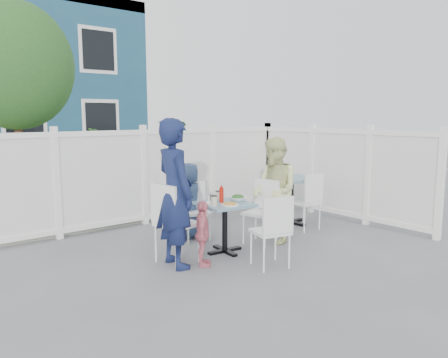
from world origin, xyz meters
TOP-DOWN VIEW (x-y plane):
  - ground at (0.00, 0.00)m, footprint 80.00×80.00m
  - near_sidewalk at (0.00, 3.80)m, footprint 24.00×2.60m
  - street at (0.00, 7.50)m, footprint 24.00×5.00m
  - far_sidewalk at (0.00, 10.60)m, footprint 24.00×1.60m
  - fence_back at (0.10, 2.40)m, footprint 5.86×0.08m
  - fence_right at (3.00, 0.60)m, footprint 0.08×3.66m
  - tree at (-1.60, 3.30)m, footprint 1.80×1.62m
  - potted_shrub_a at (-0.17, 3.10)m, footprint 1.17×1.17m
  - potted_shrub_b at (1.70, 3.00)m, footprint 1.88×1.74m
  - main_table at (0.18, 0.34)m, footprint 0.71×0.71m
  - spare_table at (2.06, 0.86)m, footprint 0.79×0.79m
  - chair_left at (-0.63, 0.39)m, footprint 0.50×0.52m
  - chair_right at (0.90, 0.35)m, footprint 0.49×0.50m
  - chair_back at (0.25, 1.14)m, footprint 0.49×0.48m
  - chair_near at (0.23, -0.52)m, footprint 0.50×0.48m
  - chair_spare at (1.93, 0.38)m, footprint 0.43×0.41m
  - man at (-0.63, 0.30)m, footprint 0.50×0.70m
  - woman at (1.05, 0.26)m, footprint 0.79×0.89m
  - boy at (0.21, 1.23)m, footprint 0.65×0.55m
  - toddler at (-0.38, 0.08)m, footprint 0.44×0.50m
  - plate_main at (0.13, 0.17)m, footprint 0.23×0.23m
  - plate_side at (-0.02, 0.41)m, footprint 0.20×0.20m
  - salad_bowl at (0.40, 0.33)m, footprint 0.24×0.24m
  - coffee_cup_a at (-0.06, 0.27)m, footprint 0.09×0.09m
  - coffee_cup_b at (0.22, 0.54)m, footprint 0.08×0.08m
  - ketchup_bottle at (0.17, 0.40)m, footprint 0.06×0.06m
  - salt_shaker at (0.09, 0.58)m, footprint 0.03×0.03m
  - pepper_shaker at (0.12, 0.61)m, footprint 0.03×0.03m

SIDE VIEW (x-z plane):
  - ground at x=0.00m, z-range 0.00..0.00m
  - street at x=0.00m, z-range 0.00..0.01m
  - near_sidewalk at x=0.00m, z-range 0.00..0.01m
  - far_sidewalk at x=0.00m, z-range 0.00..0.01m
  - toddler at x=-0.38m, z-range 0.00..0.81m
  - chair_back at x=0.25m, z-range 0.07..0.92m
  - chair_near at x=0.23m, z-range 0.07..0.97m
  - main_table at x=0.18m, z-range 0.19..0.87m
  - chair_right at x=0.90m, z-range 0.07..0.99m
  - chair_spare at x=1.93m, z-range 0.08..1.00m
  - boy at x=0.21m, z-range 0.00..1.14m
  - chair_left at x=-0.63m, z-range 0.08..1.10m
  - spare_table at x=2.06m, z-range 0.22..1.02m
  - plate_side at x=-0.02m, z-range 0.68..0.69m
  - plate_main at x=0.13m, z-range 0.68..0.69m
  - salad_bowl at x=0.40m, z-range 0.68..0.74m
  - pepper_shaker at x=0.12m, z-range 0.68..0.75m
  - salt_shaker at x=0.09m, z-range 0.68..0.75m
  - coffee_cup_b at x=0.22m, z-range 0.68..0.80m
  - coffee_cup_a at x=-0.06m, z-range 0.68..0.81m
  - woman at x=1.05m, z-range 0.00..1.53m
  - ketchup_bottle at x=0.17m, z-range 0.68..0.87m
  - fence_right at x=3.00m, z-range -0.02..1.58m
  - fence_back at x=0.10m, z-range -0.02..1.58m
  - potted_shrub_a at x=-0.17m, z-range 0.00..1.63m
  - potted_shrub_b at x=1.70m, z-range 0.00..1.74m
  - man at x=-0.63m, z-range 0.00..1.81m
  - tree at x=-1.60m, z-range 0.80..4.39m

